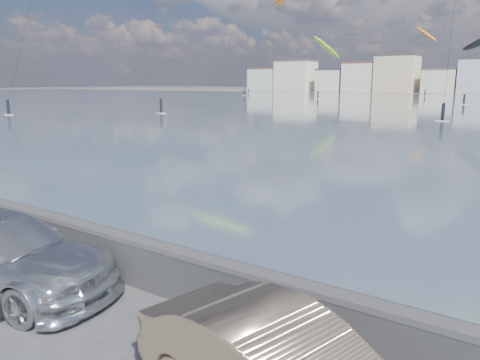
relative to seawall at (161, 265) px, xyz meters
name	(u,v)px	position (x,y,z in m)	size (l,w,h in m)	color
ground	(38,355)	(0.00, -2.70, -0.58)	(700.00, 700.00, 0.00)	#333335
seawall	(161,265)	(0.00, 0.00, 0.00)	(400.00, 0.36, 1.08)	#28282B
kitesurfer_0	(280,3)	(-88.37, 154.61, 32.80)	(8.99, 18.82, 35.52)	orange
kitesurfer_9	(426,34)	(-32.36, 146.45, 17.65)	(8.70, 9.77, 21.52)	orange
kitesurfer_10	(327,48)	(-47.65, 109.62, 12.23)	(6.55, 13.96, 16.25)	#8CD826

